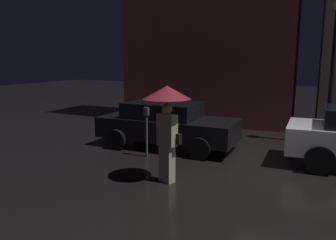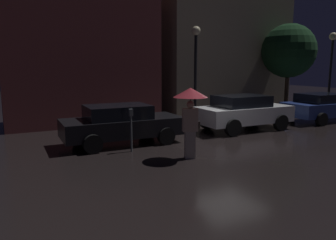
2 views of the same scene
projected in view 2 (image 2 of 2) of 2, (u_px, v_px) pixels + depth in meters
name	position (u px, v px, depth m)	size (l,w,h in m)	color
ground_plane	(227.00, 141.00, 11.87)	(60.00, 60.00, 0.00)	black
building_facade_left	(80.00, 24.00, 15.14)	(6.96, 3.00, 9.21)	brown
building_facade_right	(223.00, 39.00, 18.93)	(7.80, 3.00, 8.50)	gray
parked_car_black	(121.00, 123.00, 11.37)	(4.16, 1.92, 1.37)	black
parked_car_white	(243.00, 112.00, 13.84)	(4.08, 1.98, 1.48)	silver
parked_car_blue	(322.00, 106.00, 16.09)	(4.01, 2.05, 1.37)	navy
pedestrian_with_umbrella	(190.00, 104.00, 9.42)	(1.00, 1.00, 2.08)	beige
parking_meter	(131.00, 126.00, 10.29)	(0.12, 0.10, 1.37)	#4C5154
street_lamp_near	(196.00, 57.00, 15.08)	(0.41, 0.41, 4.49)	black
street_lamp_far	(332.00, 55.00, 19.14)	(0.45, 0.45, 4.62)	black
street_tree	(289.00, 51.00, 17.64)	(2.89, 2.89, 4.95)	#473323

